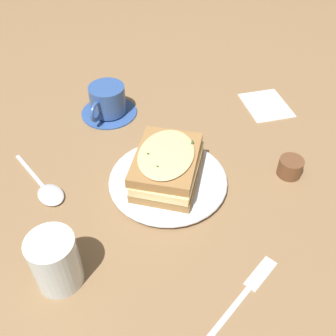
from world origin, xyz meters
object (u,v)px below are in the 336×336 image
at_px(fork, 249,288).
at_px(water_glass, 55,261).
at_px(sandwich, 167,166).
at_px(spoon, 48,192).
at_px(teacup_with_saucer, 108,102).
at_px(condiment_pot, 290,167).
at_px(napkin, 266,105).
at_px(dinner_plate, 168,181).

bearing_deg(fork, water_glass, -141.92).
height_order(sandwich, spoon, sandwich).
height_order(sandwich, teacup_with_saucer, sandwich).
distance_m(spoon, condiment_pot, 0.47).
bearing_deg(condiment_pot, fork, -40.65).
relative_size(teacup_with_saucer, napkin, 1.08).
xyz_separation_m(spoon, condiment_pot, (0.08, 0.47, 0.01)).
bearing_deg(spoon, condiment_pot, 146.44).
relative_size(dinner_plate, spoon, 1.32).
bearing_deg(napkin, dinner_plate, -58.16).
bearing_deg(fork, condiment_pot, 106.66).
xyz_separation_m(fork, condiment_pot, (-0.21, 0.18, 0.02)).
bearing_deg(napkin, water_glass, -56.92).
bearing_deg(condiment_pot, sandwich, -99.62).
bearing_deg(dinner_plate, napkin, 121.84).
distance_m(dinner_plate, fork, 0.26).
height_order(water_glass, fork, water_glass).
xyz_separation_m(sandwich, water_glass, (0.15, -0.22, 0.00)).
relative_size(water_glass, napkin, 0.80).
bearing_deg(spoon, napkin, 171.62).
distance_m(sandwich, teacup_with_saucer, 0.27).
distance_m(teacup_with_saucer, napkin, 0.38).
bearing_deg(spoon, sandwich, 146.77).
distance_m(teacup_with_saucer, condiment_pot, 0.43).
bearing_deg(napkin, teacup_with_saucer, -101.05).
xyz_separation_m(fork, napkin, (-0.44, 0.24, 0.00)).
bearing_deg(condiment_pot, dinner_plate, -99.28).
bearing_deg(teacup_with_saucer, dinner_plate, 52.52).
bearing_deg(napkin, condiment_pot, -15.21).
relative_size(dinner_plate, fork, 1.46).
bearing_deg(water_glass, sandwich, 125.14).
relative_size(fork, spoon, 0.90).
bearing_deg(fork, spoon, -167.64).
bearing_deg(dinner_plate, spoon, -99.34).
distance_m(fork, condiment_pot, 0.28).
relative_size(dinner_plate, napkin, 1.90).
relative_size(teacup_with_saucer, water_glass, 1.35).
bearing_deg(dinner_plate, sandwich, -151.19).
bearing_deg(sandwich, fork, 13.73).
bearing_deg(water_glass, spoon, -177.66).
height_order(water_glass, napkin, water_glass).
distance_m(sandwich, napkin, 0.36).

